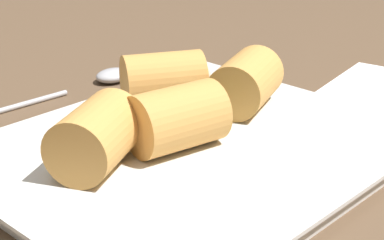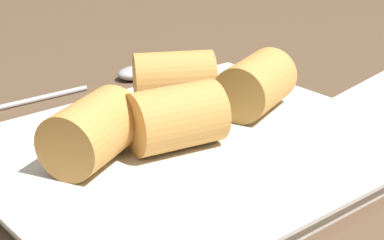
{
  "view_description": "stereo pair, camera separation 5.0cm",
  "coord_description": "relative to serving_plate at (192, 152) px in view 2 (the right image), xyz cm",
  "views": [
    {
      "loc": [
        30.04,
        27.17,
        23.56
      ],
      "look_at": [
        -1.35,
        -2.79,
        5.37
      ],
      "focal_mm": 60.0,
      "sensor_mm": 36.0,
      "label": 1
    },
    {
      "loc": [
        26.38,
        30.59,
        23.56
      ],
      "look_at": [
        -1.35,
        -2.79,
        5.37
      ],
      "focal_mm": 60.0,
      "sensor_mm": 36.0,
      "label": 2
    }
  ],
  "objects": [
    {
      "name": "roll_front_left",
      "position": [
        0.58,
        -0.18,
        3.07
      ],
      "size": [
        7.83,
        5.89,
        4.66
      ],
      "color": "#D19347",
      "rests_on": "serving_plate"
    },
    {
      "name": "roll_back_left",
      "position": [
        -8.59,
        -1.76,
        3.07
      ],
      "size": [
        7.93,
        6.71,
        4.66
      ],
      "color": "#D19347",
      "rests_on": "serving_plate"
    },
    {
      "name": "roll_front_right",
      "position": [
        -4.22,
        -6.8,
        3.07
      ],
      "size": [
        8.11,
        7.4,
        4.66
      ],
      "color": "#D19347",
      "rests_on": "serving_plate"
    },
    {
      "name": "serving_plate",
      "position": [
        0.0,
        0.0,
        0.0
      ],
      "size": [
        31.14,
        25.86,
        1.5
      ],
      "color": "silver",
      "rests_on": "table_surface"
    },
    {
      "name": "spoon",
      "position": [
        -5.43,
        -18.46,
        -0.19
      ],
      "size": [
        20.15,
        3.04,
        1.29
      ],
      "color": "#B2B2B7",
      "rests_on": "table_surface"
    },
    {
      "name": "table_surface",
      "position": [
        1.35,
        2.79,
        -1.76
      ],
      "size": [
        180.0,
        140.0,
        2.0
      ],
      "color": "brown",
      "rests_on": "ground"
    },
    {
      "name": "roll_back_right",
      "position": [
        6.97,
        -2.12,
        3.07
      ],
      "size": [
        8.05,
        7.15,
        4.66
      ],
      "color": "#D19347",
      "rests_on": "serving_plate"
    }
  ]
}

